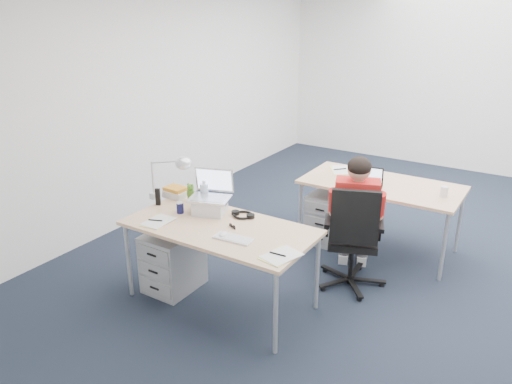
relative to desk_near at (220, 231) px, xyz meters
The scene contains 24 objects.
floor 2.02m from the desk_near, 55.66° to the left, with size 7.00×7.00×0.00m, color black.
room 2.16m from the desk_near, 55.66° to the left, with size 6.02×7.02×2.80m.
desk_near is the anchor object (origin of this frame).
desk_far 1.91m from the desk_near, 65.43° to the left, with size 1.60×0.80×0.73m.
office_chair 1.27m from the desk_near, 45.16° to the left, with size 0.83×0.83×1.01m.
seated_person 1.30m from the desk_near, 51.94° to the left, with size 0.54×0.75×1.23m.
drawer_pedestal_near 0.65m from the desk_near, behind, with size 0.40×0.50×0.55m, color #A2A5A7.
drawer_pedestal_far 1.71m from the desk_near, 80.12° to the left, with size 0.40×0.50×0.55m, color #A2A5A7.
silver_laptop 0.38m from the desk_near, 142.58° to the left, with size 0.35×0.28×0.37m, color silver, non-canonical shape.
wireless_keyboard 0.29m from the desk_near, 31.06° to the right, with size 0.32×0.13×0.02m, color white.
computer_mouse 0.21m from the desk_near, 45.82° to the right, with size 0.06×0.09×0.03m, color white.
headphones 0.28m from the desk_near, 78.96° to the left, with size 0.23×0.18×0.04m, color black, non-canonical shape.
can_koozie 0.47m from the desk_near, behind, with size 0.06×0.06×0.10m, color #151643.
water_bottle 0.49m from the desk_near, 143.15° to the left, with size 0.08×0.08×0.25m, color silver.
bear_figurine 0.66m from the desk_near, 150.69° to the left, with size 0.09×0.07×0.17m, color #35731E, non-canonical shape.
book_stack 0.82m from the desk_near, 157.00° to the left, with size 0.21×0.16×0.10m, color silver.
cordless_phone 0.76m from the desk_near, behind, with size 0.04×0.03×0.16m, color black.
papers_left 0.55m from the desk_near, 155.85° to the right, with size 0.19×0.27×0.01m, color #E9E987.
papers_right 0.72m from the desk_near, 16.04° to the right, with size 0.20×0.28×0.01m, color #E9E987.
sunglasses 0.13m from the desk_near, 13.68° to the left, with size 0.09×0.04×0.02m, color black, non-canonical shape.
desk_lamp 0.83m from the desk_near, 166.66° to the left, with size 0.44×0.16×0.50m, color silver, non-canonical shape.
dark_laptop 1.65m from the desk_near, 64.22° to the left, with size 0.31×0.30×0.23m, color black, non-canonical shape.
far_cup 2.21m from the desk_near, 49.94° to the left, with size 0.07×0.07×0.10m, color white.
far_papers 1.93m from the desk_near, 81.57° to the left, with size 0.22×0.32×0.01m, color white.
Camera 1 is at (1.21, -4.61, 2.47)m, focal length 35.00 mm.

